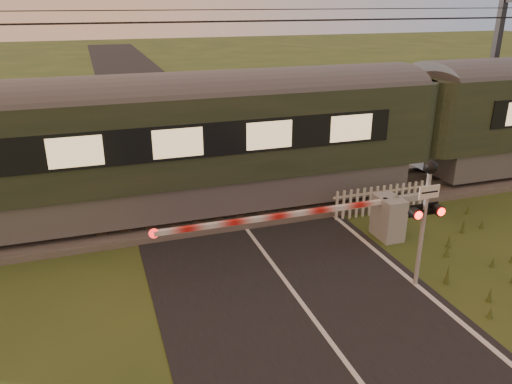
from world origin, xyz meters
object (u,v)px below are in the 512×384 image
object	(u,v)px
picket_fence	(380,200)
train	(413,123)
crossing_signal	(426,202)
boom_gate	(377,217)
catenary_mast	(496,59)

from	to	relation	value
picket_fence	train	bearing A→B (deg)	40.04
train	crossing_signal	size ratio (longest dim) A/B	14.06
boom_gate	crossing_signal	bearing A→B (deg)	-98.83
train	crossing_signal	world-z (taller)	train
boom_gate	picket_fence	distance (m)	1.76
picket_fence	catenary_mast	distance (m)	9.14
picket_fence	catenary_mast	xyz separation A→B (m)	(7.40, 4.13, 3.44)
train	crossing_signal	bearing A→B (deg)	-122.55
train	crossing_signal	distance (m)	6.71
picket_fence	crossing_signal	bearing A→B (deg)	-109.82
boom_gate	train	bearing A→B (deg)	45.68
crossing_signal	catenary_mast	size ratio (longest dim) A/B	0.39
train	picket_fence	bearing A→B (deg)	-139.96
crossing_signal	catenary_mast	distance (m)	11.93
train	boom_gate	size ratio (longest dim) A/B	5.61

